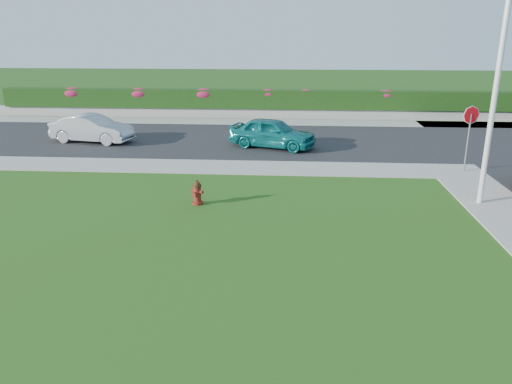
# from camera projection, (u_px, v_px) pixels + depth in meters

# --- Properties ---
(ground) EXTENTS (120.00, 120.00, 0.00)m
(ground) POSITION_uv_depth(u_px,v_px,m) (256.00, 278.00, 10.82)
(ground) COLOR black
(ground) RESTS_ON ground
(street_far) EXTENTS (26.00, 8.00, 0.04)m
(street_far) POSITION_uv_depth(u_px,v_px,m) (174.00, 139.00, 24.42)
(street_far) COLOR black
(street_far) RESTS_ON ground
(sidewalk_far) EXTENTS (24.00, 2.00, 0.04)m
(sidewalk_far) POSITION_uv_depth(u_px,v_px,m) (121.00, 165.00, 19.74)
(sidewalk_far) COLOR gray
(sidewalk_far) RESTS_ON ground
(curb_corner) EXTENTS (2.00, 2.00, 0.04)m
(curb_corner) POSITION_uv_depth(u_px,v_px,m) (456.00, 171.00, 18.89)
(curb_corner) COLOR gray
(curb_corner) RESTS_ON ground
(sidewalk_beyond) EXTENTS (34.00, 2.00, 0.04)m
(sidewalk_beyond) POSITION_uv_depth(u_px,v_px,m) (261.00, 122.00, 28.90)
(sidewalk_beyond) COLOR gray
(sidewalk_beyond) RESTS_ON ground
(retaining_wall) EXTENTS (34.00, 0.40, 0.60)m
(retaining_wall) POSITION_uv_depth(u_px,v_px,m) (263.00, 113.00, 30.24)
(retaining_wall) COLOR gray
(retaining_wall) RESTS_ON ground
(hedge) EXTENTS (32.00, 0.90, 1.10)m
(hedge) POSITION_uv_depth(u_px,v_px,m) (263.00, 99.00, 30.07)
(hedge) COLOR black
(hedge) RESTS_ON retaining_wall
(fire_hydrant) EXTENTS (0.40, 0.39, 0.78)m
(fire_hydrant) POSITION_uv_depth(u_px,v_px,m) (197.00, 193.00, 15.27)
(fire_hydrant) COLOR #50150C
(fire_hydrant) RESTS_ON ground
(sedan_teal) EXTENTS (4.22, 2.80, 1.33)m
(sedan_teal) POSITION_uv_depth(u_px,v_px,m) (272.00, 133.00, 22.44)
(sedan_teal) COLOR #0D6869
(sedan_teal) RESTS_ON street_far
(sedan_silver) EXTENTS (4.08, 2.08, 1.28)m
(sedan_silver) POSITION_uv_depth(u_px,v_px,m) (92.00, 129.00, 23.54)
(sedan_silver) COLOR #A9ABB1
(sedan_silver) RESTS_ON street_far
(utility_pole) EXTENTS (0.16, 0.16, 6.06)m
(utility_pole) POSITION_uv_depth(u_px,v_px,m) (493.00, 105.00, 14.51)
(utility_pole) COLOR silver
(utility_pole) RESTS_ON ground
(stop_sign) EXTENTS (0.65, 0.24, 2.50)m
(stop_sign) POSITION_uv_depth(u_px,v_px,m) (470.00, 123.00, 18.33)
(stop_sign) COLOR slate
(stop_sign) RESTS_ON ground
(flower_clump_a) EXTENTS (1.37, 0.88, 0.68)m
(flower_clump_a) POSITION_uv_depth(u_px,v_px,m) (73.00, 93.00, 30.65)
(flower_clump_a) COLOR #C12157
(flower_clump_a) RESTS_ON hedge
(flower_clump_b) EXTENTS (1.35, 0.87, 0.67)m
(flower_clump_b) POSITION_uv_depth(u_px,v_px,m) (140.00, 93.00, 30.38)
(flower_clump_b) COLOR #C12157
(flower_clump_b) RESTS_ON hedge
(flower_clump_c) EXTENTS (1.35, 0.87, 0.68)m
(flower_clump_c) POSITION_uv_depth(u_px,v_px,m) (204.00, 94.00, 30.12)
(flower_clump_c) COLOR #C12157
(flower_clump_c) RESTS_ON hedge
(flower_clump_d) EXTENTS (1.16, 0.75, 0.58)m
(flower_clump_d) POSITION_uv_depth(u_px,v_px,m) (268.00, 94.00, 29.86)
(flower_clump_d) COLOR #C12157
(flower_clump_d) RESTS_ON hedge
(flower_clump_e) EXTENTS (1.05, 0.68, 0.53)m
(flower_clump_e) POSITION_uv_depth(u_px,v_px,m) (306.00, 94.00, 29.70)
(flower_clump_e) COLOR #C12157
(flower_clump_e) RESTS_ON hedge
(flower_clump_f) EXTENTS (1.17, 0.75, 0.59)m
(flower_clump_f) POSITION_uv_depth(u_px,v_px,m) (386.00, 95.00, 29.40)
(flower_clump_f) COLOR #C12157
(flower_clump_f) RESTS_ON hedge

